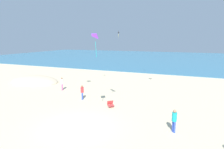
# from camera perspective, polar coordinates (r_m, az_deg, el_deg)

# --- Properties ---
(ground_plane) EXTENTS (120.00, 120.00, 0.00)m
(ground_plane) POSITION_cam_1_polar(r_m,az_deg,el_deg) (22.46, 3.14, -5.09)
(ground_plane) COLOR beige
(ocean_water) EXTENTS (120.00, 60.00, 0.05)m
(ocean_water) POSITION_cam_1_polar(r_m,az_deg,el_deg) (63.90, 15.61, 4.85)
(ocean_water) COLOR teal
(ocean_water) RESTS_ON ground_plane
(dune_mound) EXTENTS (7.42, 5.20, 1.85)m
(dune_mound) POSITION_cam_1_polar(r_m,az_deg,el_deg) (29.27, -22.53, -2.17)
(dune_mound) COLOR beige
(dune_mound) RESTS_ON ground_plane
(beach_chair_near_camera) EXTENTS (0.80, 0.80, 0.58)m
(beach_chair_near_camera) POSITION_cam_1_polar(r_m,az_deg,el_deg) (17.31, -0.44, -8.98)
(beach_chair_near_camera) COLOR #D13D3D
(beach_chair_near_camera) RESTS_ON ground_plane
(person_0) EXTENTS (0.43, 0.43, 1.58)m
(person_0) POSITION_cam_1_polar(r_m,az_deg,el_deg) (13.35, 18.37, -12.77)
(person_0) COLOR blue
(person_0) RESTS_ON ground_plane
(person_2) EXTENTS (0.43, 0.43, 1.58)m
(person_2) POSITION_cam_1_polar(r_m,az_deg,el_deg) (23.44, -14.95, -2.46)
(person_2) COLOR #D8599E
(person_2) RESTS_ON ground_plane
(person_3) EXTENTS (0.40, 0.40, 1.52)m
(person_3) POSITION_cam_1_polar(r_m,az_deg,el_deg) (19.42, -9.04, -5.05)
(person_3) COLOR blue
(person_3) RESTS_ON ground_plane
(kite_black) EXTENTS (0.51, 0.45, 1.56)m
(kite_black) POSITION_cam_1_polar(r_m,az_deg,el_deg) (39.83, 1.99, 12.78)
(kite_black) COLOR black
(kite_purple) EXTENTS (0.55, 0.71, 1.78)m
(kite_purple) POSITION_cam_1_polar(r_m,az_deg,el_deg) (13.37, -4.69, 11.78)
(kite_purple) COLOR purple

